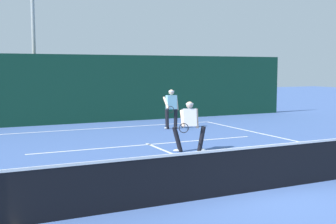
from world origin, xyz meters
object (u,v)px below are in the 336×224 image
Objects in this scene: player_near at (189,124)px; player_far at (171,107)px; tennis_ball at (90,184)px; tennis_ball_extra at (201,176)px; light_pole at (33,31)px.

player_near is 5.14m from player_far.
tennis_ball_extra is at bearing -8.84° from tennis_ball.
player_near is 4.65m from tennis_ball.
tennis_ball_extra is 13.67m from light_pole.
player_far reaches higher than tennis_ball.
tennis_ball is (-5.55, -7.36, -0.90)m from player_far.
tennis_ball is at bearing 51.58° from player_near.
tennis_ball and tennis_ball_extra have the same top height.
tennis_ball_extra is 0.01× the size of light_pole.
player_near reaches higher than tennis_ball_extra.
tennis_ball is at bearing 55.43° from player_far.
light_pole reaches higher than player_far.
tennis_ball is 2.60m from tennis_ball_extra.
player_near is 0.22× the size of light_pole.
player_far is 25.52× the size of tennis_ball.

